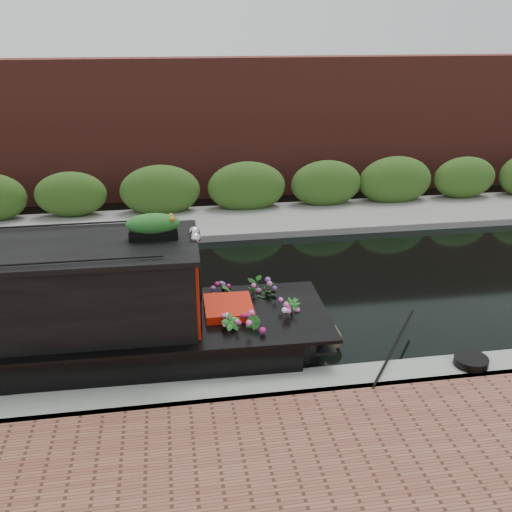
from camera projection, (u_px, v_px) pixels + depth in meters
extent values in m
plane|color=black|center=(166.00, 301.00, 10.81)|extent=(80.00, 80.00, 0.00)
cube|color=gray|center=(169.00, 409.00, 7.80)|extent=(40.00, 0.60, 0.50)
cube|color=gray|center=(163.00, 228.00, 14.65)|extent=(40.00, 2.40, 0.34)
cube|color=#31551C|center=(163.00, 217.00, 15.47)|extent=(40.00, 1.10, 2.80)
cube|color=maroon|center=(162.00, 196.00, 17.39)|extent=(40.00, 1.00, 8.00)
cube|color=red|center=(196.00, 280.00, 8.56)|extent=(0.09, 1.61, 1.24)
cube|color=black|center=(108.00, 307.00, 7.60)|extent=(0.83, 0.05, 0.51)
cube|color=red|center=(229.00, 317.00, 8.88)|extent=(0.75, 0.84, 0.46)
sphere|color=silver|center=(195.00, 238.00, 8.17)|extent=(0.17, 0.17, 0.17)
sphere|color=silver|center=(194.00, 232.00, 8.40)|extent=(0.17, 0.17, 0.17)
cube|color=black|center=(154.00, 234.00, 8.18)|extent=(0.70, 0.23, 0.14)
ellipsoid|color=#CA7016|center=(153.00, 223.00, 8.11)|extent=(0.76, 0.24, 0.22)
imported|color=#246523|center=(232.00, 332.00, 8.33)|extent=(0.35, 0.29, 0.56)
imported|color=#246523|center=(252.00, 334.00, 8.35)|extent=(0.30, 0.34, 0.51)
imported|color=#246523|center=(264.00, 296.00, 9.44)|extent=(0.63, 0.59, 0.57)
imported|color=#246523|center=(290.00, 315.00, 8.85)|extent=(0.42, 0.42, 0.54)
imported|color=#246523|center=(225.00, 295.00, 9.50)|extent=(0.20, 0.29, 0.54)
cylinder|color=olive|center=(331.00, 336.00, 9.32)|extent=(0.30, 0.34, 0.30)
cylinder|color=black|center=(471.00, 361.00, 8.33)|extent=(0.49, 0.49, 0.12)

